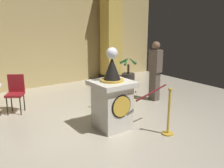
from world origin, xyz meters
The scene contains 10 objects.
ground_plane centered at (0.00, 0.00, 0.00)m, with size 10.27×10.27×0.00m, color #B2A893.
back_wall centered at (0.00, 4.36, 1.76)m, with size 10.27×0.16×3.52m, color tan.
pedestal_clock centered at (0.16, -0.03, 0.66)m, with size 0.81×0.81×1.75m.
stanchion_near centered at (0.92, -0.93, 0.35)m, with size 0.24×0.24×1.00m.
stanchion_far centered at (0.74, 0.92, 0.38)m, with size 0.24×0.24×1.07m.
velvet_rope centered at (0.83, -0.01, 0.79)m, with size 1.03×1.05×0.22m.
column_right centered at (2.78, 3.78, 1.68)m, with size 0.73×0.73×3.38m.
potted_palm_right centered at (2.75, 2.67, 0.33)m, with size 0.63×0.65×1.05m.
bystander_guest centered at (2.32, 0.91, 0.91)m, with size 0.23×0.37×1.71m.
cafe_chair_red centered at (-1.25, 2.18, 0.57)m, with size 0.55×0.55×0.96m.
Camera 1 is at (-2.71, -4.13, 2.26)m, focal length 39.87 mm.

